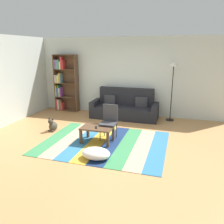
% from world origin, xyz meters
% --- Properties ---
extents(ground_plane, '(14.00, 14.00, 0.00)m').
position_xyz_m(ground_plane, '(0.00, 0.00, 0.00)').
color(ground_plane, '#B27F4C').
extents(back_wall, '(6.80, 0.10, 2.70)m').
position_xyz_m(back_wall, '(0.00, 2.55, 1.35)').
color(back_wall, silver).
rests_on(back_wall, ground_plane).
extents(left_wall, '(0.10, 5.50, 2.70)m').
position_xyz_m(left_wall, '(-3.40, 0.75, 1.35)').
color(left_wall, silver).
rests_on(left_wall, ground_plane).
extents(rug, '(3.05, 2.40, 0.01)m').
position_xyz_m(rug, '(-0.03, -0.25, 0.01)').
color(rug, '#387F4C').
rests_on(rug, ground_plane).
extents(couch, '(2.26, 0.80, 1.00)m').
position_xyz_m(couch, '(-0.06, 2.02, 0.34)').
color(couch, black).
rests_on(couch, ground_plane).
extents(bookshelf, '(0.90, 0.28, 2.10)m').
position_xyz_m(bookshelf, '(-2.51, 2.31, 1.06)').
color(bookshelf, brown).
rests_on(bookshelf, ground_plane).
extents(coffee_table, '(0.78, 0.52, 0.40)m').
position_xyz_m(coffee_table, '(-0.21, -0.26, 0.34)').
color(coffee_table, '#513826').
rests_on(coffee_table, rug).
extents(pouf, '(0.63, 0.45, 0.23)m').
position_xyz_m(pouf, '(0.08, -1.12, 0.13)').
color(pouf, white).
rests_on(pouf, rug).
extents(dog, '(0.22, 0.35, 0.40)m').
position_xyz_m(dog, '(-1.74, 0.15, 0.16)').
color(dog, '#473D33').
rests_on(dog, ground_plane).
extents(standing_lamp, '(0.32, 0.32, 1.92)m').
position_xyz_m(standing_lamp, '(1.45, 2.16, 1.60)').
color(standing_lamp, black).
rests_on(standing_lamp, ground_plane).
extents(tv_remote, '(0.10, 0.16, 0.02)m').
position_xyz_m(tv_remote, '(-0.22, -0.31, 0.42)').
color(tv_remote, black).
rests_on(tv_remote, coffee_table).
extents(folding_chair, '(0.40, 0.40, 0.90)m').
position_xyz_m(folding_chair, '(0.00, 0.09, 0.53)').
color(folding_chair, '#38383D').
rests_on(folding_chair, ground_plane).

